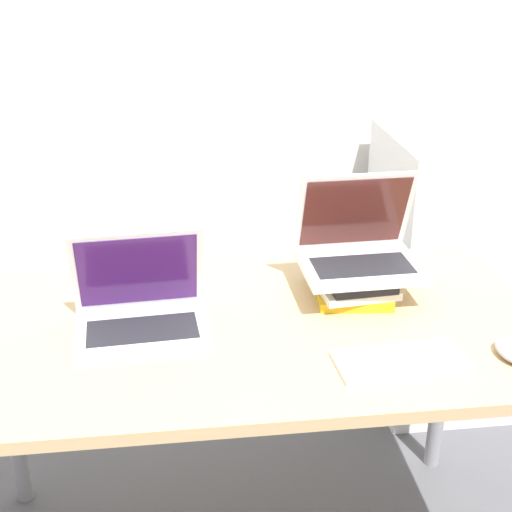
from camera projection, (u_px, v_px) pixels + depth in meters
wall_back at (209, 21)px, 2.47m from camera, size 8.00×0.05×2.70m
desk at (244, 354)px, 1.75m from camera, size 1.45×0.77×0.77m
laptop_left at (141, 310)px, 1.69m from camera, size 0.33×0.25×0.24m
book_stack at (352, 281)px, 1.85m from camera, size 0.21×0.25×0.08m
laptop_on_books at (359, 248)px, 1.82m from camera, size 0.31×0.25×0.24m
wireless_keyboard at (399, 361)px, 1.56m from camera, size 0.29×0.15×0.01m
mouse at (512, 350)px, 1.58m from camera, size 0.06×0.11×0.03m
mini_fridge at (462, 270)px, 2.60m from camera, size 0.60×0.55×1.01m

